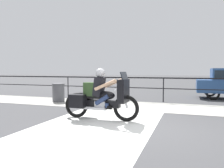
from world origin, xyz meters
name	(u,v)px	position (x,y,z in m)	size (l,w,h in m)	color
ground_plane	(142,128)	(0.00, 0.00, 0.00)	(120.00, 120.00, 0.00)	#424244
sidewalk_band	(159,107)	(0.00, 3.40, 0.01)	(44.00, 2.40, 0.01)	#A8A59E
crosswalk_band	(95,126)	(-1.23, -0.20, 0.00)	(3.07, 6.00, 0.01)	silver
fence_railing	(163,83)	(0.00, 4.94, 0.91)	(36.00, 0.05, 1.16)	black
motorcycle	(100,97)	(-1.41, 0.58, 0.69)	(2.39, 0.76, 1.55)	black
trash_bin	(58,92)	(-4.71, 3.40, 0.44)	(0.59, 0.59, 0.87)	#515156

